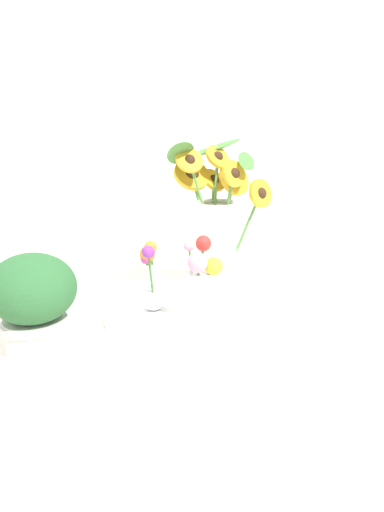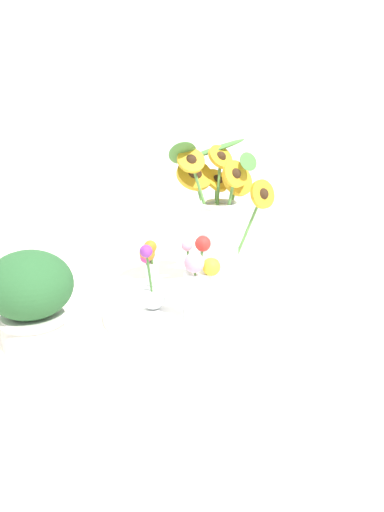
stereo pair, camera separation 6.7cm
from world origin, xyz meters
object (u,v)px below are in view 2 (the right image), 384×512
object	(u,v)px
potted_plant	(31,296)
mason_jar_sunflowers	(217,229)
serving_tray	(192,310)
vase_bulb_right	(151,280)
vase_small_center	(199,284)

from	to	relation	value
potted_plant	mason_jar_sunflowers	bearing A→B (deg)	-0.39
serving_tray	mason_jar_sunflowers	bearing A→B (deg)	17.81
serving_tray	vase_bulb_right	world-z (taller)	vase_bulb_right
mason_jar_sunflowers	vase_small_center	distance (m)	0.18
vase_small_center	potted_plant	xyz separation A→B (m)	(-0.33, 0.10, 0.01)
serving_tray	potted_plant	bearing A→B (deg)	174.78
potted_plant	serving_tray	bearing A→B (deg)	-5.22
serving_tray	potted_plant	xyz separation A→B (m)	(-0.35, 0.03, 0.10)
serving_tray	vase_small_center	bearing A→B (deg)	-111.64
serving_tray	potted_plant	size ratio (longest dim) A/B	2.03
vase_small_center	mason_jar_sunflowers	bearing A→B (deg)	39.91
vase_small_center	vase_bulb_right	distance (m)	0.12
mason_jar_sunflowers	vase_small_center	world-z (taller)	mason_jar_sunflowers
serving_tray	vase_bulb_right	bearing A→B (deg)	156.26
vase_small_center	potted_plant	size ratio (longest dim) A/B	0.87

